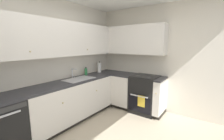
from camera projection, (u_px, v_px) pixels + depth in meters
The scene contains 13 objects.
wall_back at pixel (42, 63), 2.98m from camera, with size 4.22×0.05×2.61m, color silver.
wall_right at pixel (162, 59), 3.67m from camera, with size 0.05×3.49×2.61m, color silver.
lower_cabinets_back at pixel (72, 101), 3.28m from camera, with size 2.07×0.62×0.86m.
countertop_back at pixel (71, 82), 3.20m from camera, with size 3.28×0.60×0.04m, color #2D2D33.
lower_cabinets_right at pixel (132, 92), 3.91m from camera, with size 0.62×1.28×0.86m.
countertop_right at pixel (133, 75), 3.84m from camera, with size 0.60×1.28×0.03m.
oven_range at pixel (145, 94), 3.73m from camera, with size 0.68×0.62×1.05m.
upper_cabinets_back at pixel (58, 39), 3.00m from camera, with size 2.96×0.34×0.72m.
upper_cabinets_right at pixel (130, 40), 3.89m from camera, with size 0.32×1.82×0.72m.
sink at pixel (79, 81), 3.36m from camera, with size 0.68×0.40×0.10m.
faucet at pixel (73, 72), 3.45m from camera, with size 0.07×0.16×0.23m.
soap_bottle at pixel (86, 72), 3.79m from camera, with size 0.07×0.07×0.20m.
paper_towel_roll at pixel (99, 68), 4.17m from camera, with size 0.11×0.11×0.32m.
Camera 1 is at (-1.61, -1.13, 1.66)m, focal length 24.07 mm.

